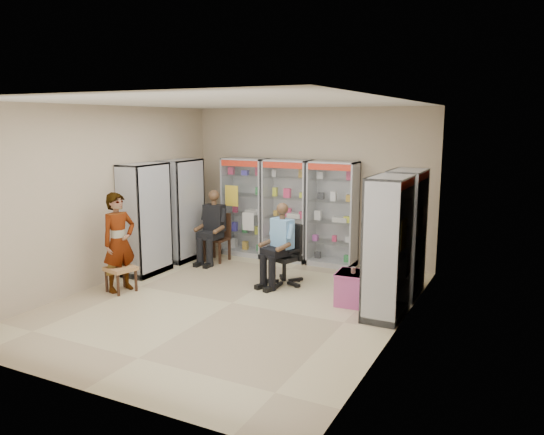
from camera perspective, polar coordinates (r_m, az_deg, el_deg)
The scene contains 18 objects.
floor at distance 8.23m, azimuth -4.28°, elevation -9.14°, with size 6.00×6.00×0.00m, color #C4B588.
room_shell at distance 7.80m, azimuth -4.47°, elevation 4.63°, with size 5.02×6.02×3.01m.
cabinet_back_left at distance 10.91m, azimuth -2.86°, elevation 1.16°, with size 0.90×0.50×2.00m, color #A4A6AB.
cabinet_back_mid at distance 10.48m, azimuth 1.67°, elevation 0.79°, with size 0.90×0.50×2.00m, color silver.
cabinet_back_right at distance 10.13m, azimuth 6.54°, elevation 0.38°, with size 0.90×0.50×2.00m, color silver.
cabinet_right_far at distance 8.61m, azimuth 14.15°, elevation -1.63°, with size 0.50×0.90×2.00m, color silver.
cabinet_right_near at distance 7.57m, azimuth 12.32°, elevation -3.20°, with size 0.50×0.90×2.00m, color #A4A7AB.
cabinet_left_far at distance 10.64m, azimuth -9.70°, elevation 0.78°, with size 0.50×0.90×2.00m, color silver.
cabinet_left_near at distance 9.79m, azimuth -13.50°, elevation -0.18°, with size 0.50×0.90×2.00m, color silver.
wooden_chair at distance 10.53m, azimuth -5.98°, elevation -2.17°, with size 0.42×0.42×0.94m, color black.
seated_customer at distance 10.44m, azimuth -6.14°, elevation -1.15°, with size 0.44×0.60×1.34m, color black, non-canonical shape.
office_chair at distance 8.98m, azimuth 1.33°, elevation -3.98°, with size 0.57×0.57×1.04m, color black.
seated_shopkeeper at distance 8.90m, azimuth 1.19°, elevation -3.17°, with size 0.43×0.60×1.32m, color #78A0EE, non-canonical shape.
pink_trunk at distance 8.16m, azimuth 8.88°, elevation -7.56°, with size 0.52×0.50×0.50m, color #B8499C.
tea_glass at distance 8.05m, azimuth 8.74°, elevation -5.61°, with size 0.07×0.07×0.09m, color #601D08.
woven_stool_a at distance 8.31m, azimuth 10.72°, elevation -7.72°, with size 0.38×0.38×0.38m, color olive.
woven_stool_b at distance 9.01m, azimuth -15.92°, elevation -6.39°, with size 0.42×0.42×0.42m, color #A88347.
standing_man at distance 8.93m, azimuth -16.13°, elevation -2.56°, with size 0.59×0.39×1.62m, color gray.
Camera 1 is at (4.01, -6.64, 2.74)m, focal length 35.00 mm.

